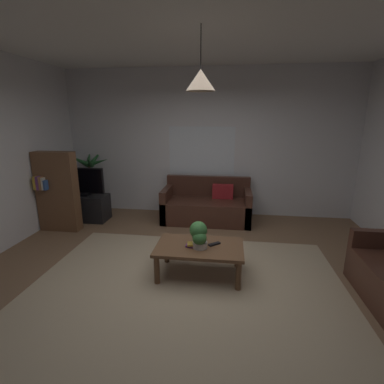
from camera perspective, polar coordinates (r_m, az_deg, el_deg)
floor at (r=3.72m, az=-0.65°, el=-17.23°), size 5.76×5.18×0.02m
rug at (r=3.54m, az=-1.14°, el=-18.73°), size 3.74×2.85×0.01m
wall_back at (r=5.78m, az=3.12°, el=9.71°), size 5.88×0.06×2.90m
ceiling at (r=3.29m, az=-0.82°, el=31.52°), size 5.76×5.18×0.02m
window_pane at (r=5.77m, az=1.93°, el=8.33°), size 1.32×0.01×0.94m
couch_under_window at (r=5.52m, az=3.02°, el=-2.99°), size 1.67×0.81×0.82m
coffee_table at (r=3.64m, az=1.50°, el=-11.61°), size 1.09×0.66×0.40m
book_on_table_0 at (r=3.59m, az=-0.08°, el=-10.75°), size 0.15×0.09×0.03m
book_on_table_1 at (r=3.57m, az=-0.01°, el=-10.42°), size 0.12×0.11×0.02m
remote_on_table_0 at (r=3.65m, az=4.51°, el=-10.38°), size 0.16×0.14×0.02m
potted_plant_on_table at (r=3.51m, az=1.40°, el=-8.52°), size 0.22×0.25×0.33m
tv_stand at (r=5.94m, az=-20.74°, el=-2.92°), size 0.90×0.44×0.50m
tv at (r=5.79m, az=-21.32°, el=2.01°), size 0.87×0.16×0.54m
potted_palm_corner at (r=6.32m, az=-19.71°, el=1.78°), size 0.98×0.93×1.35m
bookshelf_corner at (r=5.48m, az=-25.49°, el=0.09°), size 0.70×0.31×1.40m
pendant_lamp at (r=3.28m, az=1.75°, el=21.58°), size 0.32×0.32×0.66m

